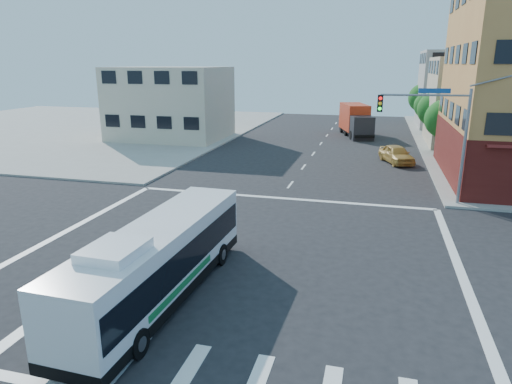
# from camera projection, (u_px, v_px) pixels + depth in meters

# --- Properties ---
(ground) EXTENTS (120.00, 120.00, 0.00)m
(ground) POSITION_uv_depth(u_px,v_px,m) (237.00, 256.00, 20.58)
(ground) COLOR black
(ground) RESTS_ON ground
(sidewalk_nw) EXTENTS (50.00, 50.00, 0.15)m
(sidewalk_nw) POSITION_uv_depth(u_px,v_px,m) (66.00, 127.00, 61.71)
(sidewalk_nw) COLOR gray
(sidewalk_nw) RESTS_ON ground
(building_east_near) EXTENTS (12.06, 10.06, 9.00)m
(building_east_near) POSITION_uv_depth(u_px,v_px,m) (492.00, 102.00, 46.80)
(building_east_near) COLOR #C0AD93
(building_east_near) RESTS_ON ground
(building_east_far) EXTENTS (12.06, 10.06, 10.00)m
(building_east_far) POSITION_uv_depth(u_px,v_px,m) (468.00, 90.00, 59.69)
(building_east_far) COLOR #979793
(building_east_far) RESTS_ON ground
(building_west) EXTENTS (12.06, 10.06, 8.00)m
(building_west) POSITION_uv_depth(u_px,v_px,m) (171.00, 103.00, 51.56)
(building_west) COLOR beige
(building_west) RESTS_ON ground
(signal_mast_ne) EXTENTS (7.91, 1.13, 8.07)m
(signal_mast_ne) POSITION_uv_depth(u_px,v_px,m) (436.00, 123.00, 26.88)
(signal_mast_ne) COLOR gray
(signal_mast_ne) RESTS_ON ground
(street_tree_a) EXTENTS (3.60, 3.60, 5.53)m
(street_tree_a) POSITION_uv_depth(u_px,v_px,m) (446.00, 116.00, 42.66)
(street_tree_a) COLOR #341E13
(street_tree_a) RESTS_ON ground
(street_tree_b) EXTENTS (3.80, 3.80, 5.79)m
(street_tree_b) POSITION_uv_depth(u_px,v_px,m) (436.00, 107.00, 50.06)
(street_tree_b) COLOR #341E13
(street_tree_b) RESTS_ON ground
(street_tree_c) EXTENTS (3.40, 3.40, 5.29)m
(street_tree_c) POSITION_uv_depth(u_px,v_px,m) (429.00, 104.00, 57.59)
(street_tree_c) COLOR #341E13
(street_tree_c) RESTS_ON ground
(street_tree_d) EXTENTS (4.00, 4.00, 6.03)m
(street_tree_d) POSITION_uv_depth(u_px,v_px,m) (424.00, 96.00, 64.91)
(street_tree_d) COLOR #341E13
(street_tree_d) RESTS_ON ground
(transit_bus) EXTENTS (2.64, 10.67, 3.14)m
(transit_bus) POSITION_uv_depth(u_px,v_px,m) (159.00, 260.00, 16.50)
(transit_bus) COLOR black
(transit_bus) RESTS_ON ground
(box_truck) EXTENTS (4.56, 8.52, 3.69)m
(box_truck) POSITION_uv_depth(u_px,v_px,m) (356.00, 121.00, 54.12)
(box_truck) COLOR black
(box_truck) RESTS_ON ground
(parked_car) EXTENTS (3.36, 4.93, 1.56)m
(parked_car) POSITION_uv_depth(u_px,v_px,m) (396.00, 154.00, 39.60)
(parked_car) COLOR gold
(parked_car) RESTS_ON ground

